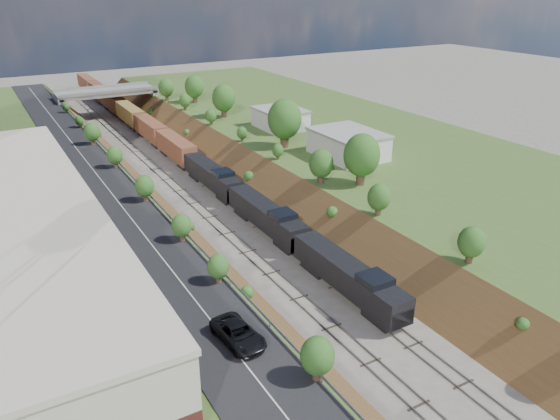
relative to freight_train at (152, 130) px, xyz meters
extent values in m
cube|color=#415E26|center=(30.40, -33.88, -0.09)|extent=(44.00, 180.00, 5.00)
cube|color=brown|center=(-13.60, -33.88, -2.59)|extent=(10.00, 180.00, 10.00)
cube|color=brown|center=(8.40, -33.88, -2.59)|extent=(10.00, 180.00, 10.00)
cube|color=gray|center=(-5.20, -33.88, -2.50)|extent=(1.58, 180.00, 0.18)
cube|color=gray|center=(0.00, -33.88, -2.50)|extent=(1.58, 180.00, 0.18)
cube|color=black|center=(-18.10, -33.88, 2.46)|extent=(8.00, 180.00, 0.10)
cube|color=#99999E|center=(-14.00, -33.88, 2.96)|extent=(0.06, 171.00, 0.30)
cube|color=brown|center=(-30.60, -55.88, 3.51)|extent=(14.00, 62.00, 2.20)
cube|color=beige|center=(-30.60, -55.88, 6.76)|extent=(14.00, 62.00, 4.30)
cube|color=beige|center=(-30.60, -55.88, 9.16)|extent=(14.30, 62.30, 0.50)
cube|color=gray|center=(-14.10, 28.12, 0.51)|extent=(1.50, 8.00, 6.20)
cube|color=gray|center=(8.90, 28.12, 0.51)|extent=(1.50, 8.00, 6.20)
cube|color=gray|center=(-2.60, 28.12, 3.61)|extent=(24.00, 8.00, 1.00)
cube|color=gray|center=(-2.60, 24.12, 4.41)|extent=(24.00, 0.30, 0.80)
cube|color=gray|center=(-2.60, 32.12, 4.41)|extent=(24.00, 0.30, 0.80)
cube|color=silver|center=(20.90, -41.88, 4.41)|extent=(9.00, 12.00, 4.00)
cube|color=silver|center=(20.40, -19.88, 4.21)|extent=(8.00, 10.00, 3.60)
cylinder|color=#473323|center=(14.40, -53.88, 3.72)|extent=(1.30, 1.30, 2.62)
ellipsoid|color=#27581F|center=(14.40, -53.88, 6.87)|extent=(5.25, 5.25, 6.30)
cylinder|color=#473323|center=(-14.40, -73.88, 3.02)|extent=(0.66, 0.66, 1.22)
ellipsoid|color=#27581F|center=(-14.40, -73.88, 4.49)|extent=(2.45, 2.45, 2.94)
cube|color=black|center=(0.00, -76.90, -2.14)|extent=(2.40, 4.00, 0.90)
cube|color=black|center=(0.00, -70.82, -0.23)|extent=(3.03, 18.15, 2.94)
cube|color=black|center=(0.00, -78.40, -0.79)|extent=(2.78, 3.00, 1.80)
cube|color=silver|center=(0.00, -78.40, 0.21)|extent=(2.78, 3.00, 0.15)
cube|color=black|center=(0.00, -75.40, 1.51)|extent=(2.96, 3.10, 0.90)
cube|color=black|center=(0.00, -51.67, -0.23)|extent=(3.03, 18.15, 2.94)
cube|color=black|center=(0.00, -32.52, -0.23)|extent=(3.03, 18.15, 2.94)
cube|color=brown|center=(0.00, 25.93, 0.12)|extent=(3.03, 96.75, 3.63)
imported|color=black|center=(-17.32, -79.03, 3.31)|extent=(3.22, 6.03, 1.61)
camera|label=1|loc=(-32.72, -113.00, 30.21)|focal=35.00mm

